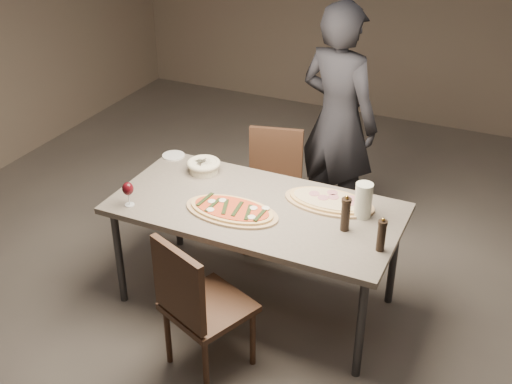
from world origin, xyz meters
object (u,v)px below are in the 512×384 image
at_px(carafe, 363,200).
at_px(bread_basket, 204,165).
at_px(zucchini_pizza, 232,210).
at_px(ham_pizza, 329,201).
at_px(dining_table, 256,214).
at_px(diner, 338,121).
at_px(chair_near, 196,302).
at_px(pepper_mill_left, 381,235).
at_px(chair_far, 273,182).

bearing_deg(carafe, bread_basket, 175.05).
relative_size(zucchini_pizza, ham_pizza, 1.05).
distance_m(dining_table, diner, 1.17).
distance_m(carafe, chair_near, 1.16).
xyz_separation_m(ham_pizza, pepper_mill_left, (0.43, -0.36, 0.08)).
height_order(dining_table, carafe, carafe).
relative_size(bread_basket, chair_far, 0.26).
bearing_deg(zucchini_pizza, chair_far, 120.65).
bearing_deg(ham_pizza, bread_basket, 177.79).
bearing_deg(chair_near, dining_table, 109.52).
relative_size(zucchini_pizza, chair_far, 0.68).
bearing_deg(pepper_mill_left, diner, 118.03).
bearing_deg(dining_table, zucchini_pizza, -127.08).
xyz_separation_m(dining_table, bread_basket, (-0.52, 0.26, 0.11)).
bearing_deg(bread_basket, dining_table, -26.97).
bearing_deg(ham_pizza, diner, 105.92).
height_order(ham_pizza, bread_basket, bread_basket).
xyz_separation_m(zucchini_pizza, ham_pizza, (0.50, 0.36, -0.00)).
distance_m(zucchini_pizza, diner, 1.31).
height_order(dining_table, bread_basket, bread_basket).
bearing_deg(ham_pizza, chair_near, -114.55).
height_order(ham_pizza, chair_far, chair_far).
distance_m(chair_near, chair_far, 1.48).
bearing_deg(pepper_mill_left, chair_near, -146.20).
height_order(pepper_mill_left, carafe, carafe).
xyz_separation_m(dining_table, chair_near, (-0.03, -0.72, -0.18)).
bearing_deg(dining_table, pepper_mill_left, -9.75).
bearing_deg(diner, carafe, 134.27).
distance_m(zucchini_pizza, chair_far, 0.93).
bearing_deg(dining_table, bread_basket, 153.03).
xyz_separation_m(bread_basket, chair_near, (0.48, -0.98, -0.29)).
bearing_deg(pepper_mill_left, bread_basket, 163.26).
relative_size(ham_pizza, carafe, 2.62).
distance_m(dining_table, pepper_mill_left, 0.86).
bearing_deg(carafe, chair_far, 145.09).
height_order(bread_basket, chair_near, chair_near).
bearing_deg(zucchini_pizza, pepper_mill_left, 23.44).
bearing_deg(dining_table, chair_far, 105.28).
height_order(zucchini_pizza, chair_near, chair_near).
xyz_separation_m(chair_far, diner, (0.35, 0.40, 0.40)).
relative_size(carafe, chair_near, 0.24).
xyz_separation_m(ham_pizza, chair_near, (-0.44, -0.94, -0.25)).
height_order(bread_basket, chair_far, chair_far).
relative_size(carafe, diner, 0.12).
bearing_deg(diner, chair_near, 102.30).
bearing_deg(diner, dining_table, 100.52).
distance_m(bread_basket, chair_far, 0.65).
distance_m(ham_pizza, pepper_mill_left, 0.57).
xyz_separation_m(dining_table, zucchini_pizza, (-0.10, -0.13, 0.07)).
distance_m(carafe, diner, 1.10).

